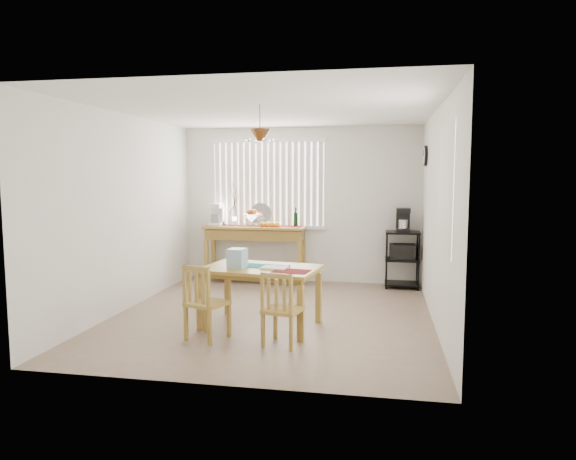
% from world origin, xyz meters
% --- Properties ---
extents(ground, '(4.00, 4.50, 0.01)m').
position_xyz_m(ground, '(0.00, 0.00, -0.01)').
color(ground, gray).
extents(room_shell, '(4.20, 4.70, 2.70)m').
position_xyz_m(room_shell, '(0.00, 0.02, 1.69)').
color(room_shell, white).
rests_on(room_shell, ground).
extents(sideboard, '(1.69, 0.48, 0.95)m').
position_xyz_m(sideboard, '(-0.72, 1.99, 0.71)').
color(sideboard, '#AC893A').
rests_on(sideboard, ground).
extents(sideboard_items, '(1.61, 0.40, 0.73)m').
position_xyz_m(sideboard_items, '(-0.98, 2.01, 1.10)').
color(sideboard_items, maroon).
rests_on(sideboard_items, sideboard).
extents(wire_cart, '(0.53, 0.43, 0.91)m').
position_xyz_m(wire_cart, '(1.69, 2.00, 0.55)').
color(wire_cart, black).
rests_on(wire_cart, ground).
extents(cart_items, '(0.21, 0.26, 0.37)m').
position_xyz_m(cart_items, '(1.69, 2.01, 1.08)').
color(cart_items, black).
rests_on(cart_items, wire_cart).
extents(dining_table, '(1.44, 1.04, 0.71)m').
position_xyz_m(dining_table, '(-0.04, -0.49, 0.63)').
color(dining_table, '#AC893A').
rests_on(dining_table, ground).
extents(table_items, '(1.02, 0.62, 0.23)m').
position_xyz_m(table_items, '(-0.18, -0.58, 0.80)').
color(table_items, '#14756A').
rests_on(table_items, dining_table).
extents(chair_left, '(0.50, 0.50, 0.84)m').
position_xyz_m(chair_left, '(-0.52, -1.09, 0.41)').
color(chair_left, '#AC893A').
rests_on(chair_left, ground).
extents(chair_right, '(0.44, 0.44, 0.80)m').
position_xyz_m(chair_right, '(0.34, -1.15, 0.39)').
color(chair_right, '#AC893A').
rests_on(chair_right, ground).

